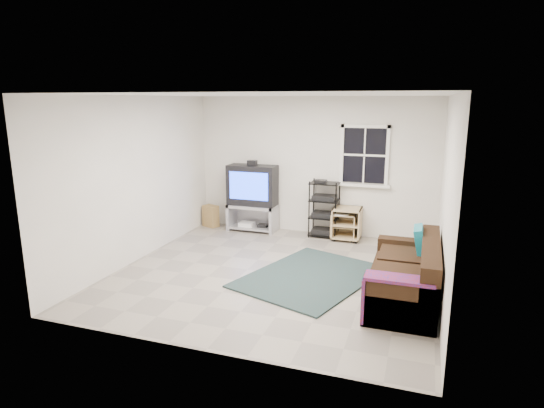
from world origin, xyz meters
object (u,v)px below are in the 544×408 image
(av_rack, at_px, (324,212))
(side_table_left, at_px, (347,222))
(side_table_right, at_px, (343,223))
(sofa, at_px, (407,278))
(tv_unit, at_px, (253,192))

(av_rack, xyz_separation_m, side_table_left, (0.44, -0.02, -0.15))
(side_table_right, height_order, sofa, sofa)
(tv_unit, relative_size, side_table_left, 2.35)
(av_rack, height_order, side_table_left, av_rack)
(tv_unit, height_order, sofa, tv_unit)
(av_rack, bearing_deg, side_table_right, -0.46)
(sofa, bearing_deg, side_table_right, 117.31)
(side_table_right, bearing_deg, tv_unit, -178.66)
(tv_unit, xyz_separation_m, side_table_right, (1.80, 0.04, -0.48))
(side_table_left, bearing_deg, side_table_right, 169.35)
(tv_unit, distance_m, side_table_left, 1.92)
(side_table_left, relative_size, sofa, 0.32)
(tv_unit, bearing_deg, side_table_left, 0.88)
(av_rack, xyz_separation_m, sofa, (1.62, -2.42, -0.16))
(side_table_left, xyz_separation_m, sofa, (1.18, -2.40, -0.02))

